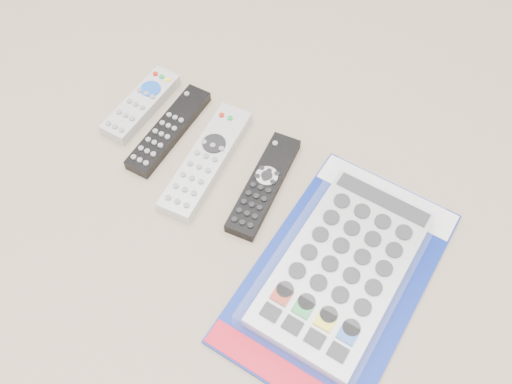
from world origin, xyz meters
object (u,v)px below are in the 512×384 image
Objects in this scene: remote_slim_black at (169,130)px; remote_large_black at (264,185)px; remote_silver_dvd at (206,161)px; jumbo_remote_packaged at (343,267)px; remote_small_grey at (141,104)px.

remote_large_black is at bearing -5.31° from remote_slim_black.
remote_silver_dvd is 0.28m from jumbo_remote_packaged.
jumbo_remote_packaged is at bearing -14.30° from remote_slim_black.
jumbo_remote_packaged is (0.18, -0.06, 0.01)m from remote_large_black.
remote_silver_dvd is at bearing -14.74° from remote_slim_black.
remote_silver_dvd is 0.61× the size of jumbo_remote_packaged.
jumbo_remote_packaged reaches higher than remote_silver_dvd.
remote_small_grey is 0.27m from remote_large_black.
remote_silver_dvd is 1.16× the size of remote_large_black.
jumbo_remote_packaged reaches higher than remote_slim_black.
remote_small_grey is 0.45m from jumbo_remote_packaged.
remote_slim_black and remote_large_black have the same top height.
remote_small_grey is 0.72× the size of remote_silver_dvd.
remote_large_black is at bearing -7.30° from remote_small_grey.
remote_small_grey is at bearing 167.83° from jumbo_remote_packaged.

